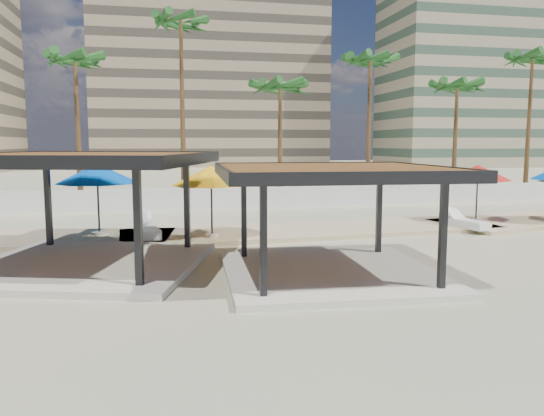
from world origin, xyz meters
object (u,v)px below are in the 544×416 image
(pavilion_central, at_px, (331,211))
(umbrella_c, at_px, (478,173))
(pavilion_west, at_px, (85,200))
(lounger_b, at_px, (467,223))
(lounger_a, at_px, (147,231))

(pavilion_central, distance_m, umbrella_c, 12.36)
(pavilion_west, xyz_separation_m, umbrella_c, (16.45, 5.32, 0.34))
(umbrella_c, bearing_deg, pavilion_central, -140.83)
(umbrella_c, bearing_deg, pavilion_west, -162.09)
(pavilion_central, xyz_separation_m, umbrella_c, (9.57, 7.80, 0.55))
(pavilion_west, bearing_deg, umbrella_c, 34.62)
(pavilion_central, height_order, pavilion_west, pavilion_west)
(umbrella_c, relative_size, lounger_b, 1.66)
(pavilion_central, xyz_separation_m, lounger_a, (-5.23, 6.77, -1.49))
(pavilion_central, bearing_deg, umbrella_c, 42.02)
(umbrella_c, bearing_deg, lounger_a, -176.01)
(pavilion_west, bearing_deg, lounger_a, 85.63)
(umbrella_c, xyz_separation_m, lounger_b, (-1.50, -1.65, -2.04))
(pavilion_west, distance_m, umbrella_c, 17.29)
(pavilion_west, xyz_separation_m, lounger_b, (14.96, 3.67, -1.70))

